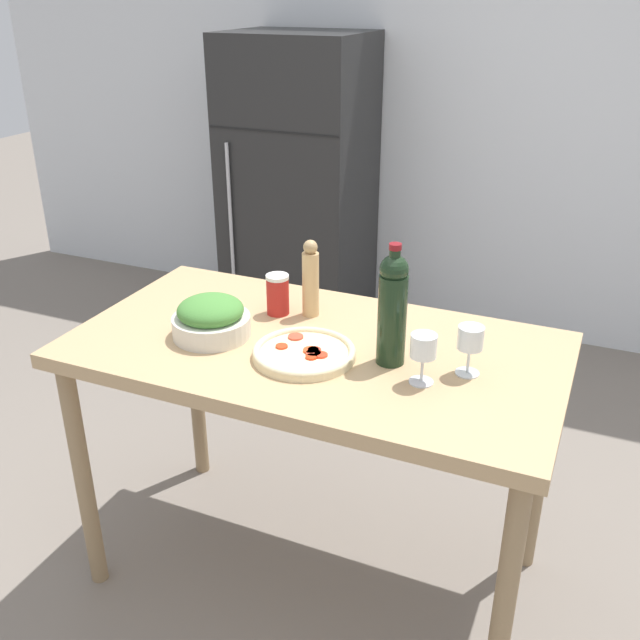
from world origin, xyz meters
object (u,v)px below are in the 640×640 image
(wine_glass_far, at_px, (470,341))
(salt_canister, at_px, (278,294))
(refrigerator, at_px, (299,187))
(wine_glass_near, at_px, (423,349))
(wine_bottle, at_px, (392,307))
(homemade_pizza, at_px, (304,353))
(salad_bowl, at_px, (211,318))
(pepper_mill, at_px, (311,280))

(wine_glass_far, height_order, salt_canister, wine_glass_far)
(refrigerator, xyz_separation_m, wine_glass_near, (1.28, -1.96, 0.17))
(wine_bottle, height_order, wine_glass_near, wine_bottle)
(wine_bottle, relative_size, homemade_pizza, 1.19)
(salad_bowl, relative_size, salt_canister, 1.78)
(salad_bowl, bearing_deg, pepper_mill, 50.50)
(salad_bowl, xyz_separation_m, homemade_pizza, (0.32, -0.02, -0.04))
(refrigerator, bearing_deg, salad_bowl, -72.43)
(salad_bowl, bearing_deg, wine_bottle, 5.89)
(wine_glass_near, height_order, wine_glass_far, same)
(wine_bottle, distance_m, wine_glass_near, 0.15)
(salt_canister, bearing_deg, homemade_pizza, -49.89)
(wine_bottle, height_order, salt_canister, wine_bottle)
(wine_glass_far, relative_size, homemade_pizza, 0.48)
(wine_glass_near, relative_size, homemade_pizza, 0.48)
(wine_bottle, height_order, wine_glass_far, wine_bottle)
(refrigerator, relative_size, wine_glass_near, 11.53)
(wine_glass_far, bearing_deg, pepper_mill, 161.39)
(wine_glass_near, bearing_deg, pepper_mill, 148.23)
(pepper_mill, xyz_separation_m, salt_canister, (-0.10, -0.03, -0.06))
(wine_glass_far, bearing_deg, salad_bowl, -174.57)
(salad_bowl, distance_m, homemade_pizza, 0.32)
(pepper_mill, relative_size, homemade_pizza, 0.86)
(pepper_mill, bearing_deg, salad_bowl, -129.50)
(pepper_mill, xyz_separation_m, homemade_pizza, (0.10, -0.27, -0.11))
(homemade_pizza, bearing_deg, wine_glass_near, -0.70)
(salt_canister, bearing_deg, wine_glass_far, -13.24)
(wine_glass_near, xyz_separation_m, pepper_mill, (-0.45, 0.28, 0.02))
(refrigerator, height_order, wine_glass_far, refrigerator)
(wine_bottle, bearing_deg, salt_canister, 158.79)
(pepper_mill, bearing_deg, salt_canister, -162.51)
(wine_glass_near, height_order, salt_canister, wine_glass_near)
(pepper_mill, bearing_deg, wine_glass_near, -31.77)
(salad_bowl, distance_m, salt_canister, 0.25)
(wine_bottle, distance_m, salad_bowl, 0.56)
(wine_bottle, bearing_deg, wine_glass_far, 4.25)
(homemade_pizza, bearing_deg, pepper_mill, 110.43)
(wine_bottle, distance_m, homemade_pizza, 0.29)
(wine_glass_near, height_order, salad_bowl, wine_glass_near)
(wine_bottle, height_order, pepper_mill, wine_bottle)
(wine_glass_near, distance_m, salt_canister, 0.61)
(wine_bottle, xyz_separation_m, wine_glass_far, (0.22, 0.02, -0.07))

